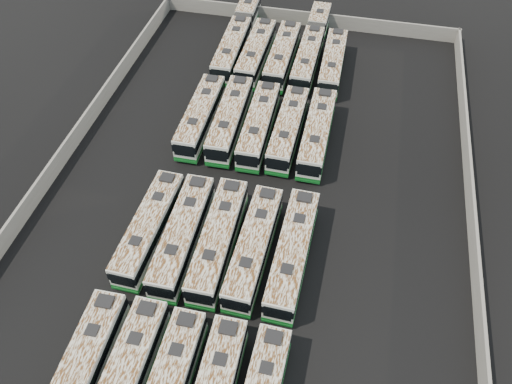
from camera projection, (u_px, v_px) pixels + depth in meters
name	position (u px, v px, depth m)	size (l,w,h in m)	color
ground	(254.00, 197.00, 53.58)	(140.00, 140.00, 0.00)	black
perimeter_wall	(254.00, 191.00, 52.76)	(45.20, 73.20, 2.20)	slate
bus_front_far_left	(82.00, 372.00, 39.01)	(3.05, 13.04, 3.66)	beige
bus_front_left	(124.00, 382.00, 38.49)	(2.81, 13.18, 3.71)	beige
bus_midfront_far_left	(150.00, 228.00, 48.53)	(3.02, 12.85, 3.61)	beige
bus_midfront_left	(183.00, 235.00, 47.85)	(3.00, 13.29, 3.74)	beige
bus_midfront_center	(218.00, 240.00, 47.46)	(3.00, 13.36, 3.76)	beige
bus_midfront_right	(254.00, 247.00, 46.94)	(3.09, 13.14, 3.69)	beige
bus_midfront_far_right	(292.00, 253.00, 46.47)	(3.10, 13.39, 3.76)	beige
bus_midback_far_left	(201.00, 116.00, 59.66)	(2.87, 13.03, 3.67)	beige
bus_midback_left	(230.00, 119.00, 59.24)	(3.16, 13.40, 3.76)	beige
bus_midback_center	(259.00, 125.00, 58.61)	(2.98, 13.12, 3.69)	beige
bus_midback_right	(288.00, 129.00, 58.19)	(2.90, 12.84, 3.61)	beige
bus_midback_far_right	(317.00, 133.00, 57.64)	(2.82, 13.20, 3.72)	beige
bus_back_far_left	(237.00, 36.00, 71.45)	(3.21, 20.46, 3.70)	beige
bus_back_left	(256.00, 53.00, 68.62)	(2.96, 13.30, 3.74)	beige
bus_back_center	(282.00, 56.00, 68.18)	(2.87, 13.21, 3.72)	beige
bus_back_right	(311.00, 46.00, 69.90)	(2.94, 19.84, 3.59)	beige
bus_back_far_right	(333.00, 63.00, 67.15)	(2.83, 12.74, 3.58)	beige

